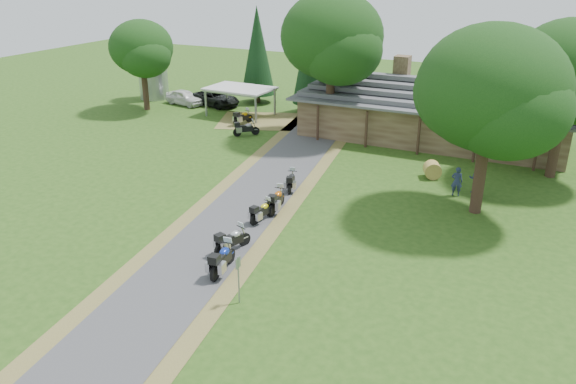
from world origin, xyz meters
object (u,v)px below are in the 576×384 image
at_px(car_white_sedan, 185,96).
at_px(motorcycle_row_c, 262,210).
at_px(motorcycle_row_e, 291,180).
at_px(motorcycle_carport_a, 243,117).
at_px(motorcycle_carport_b, 246,128).
at_px(motorcycle_row_b, 232,239).
at_px(carport, 240,102).
at_px(car_dark_suv, 215,95).
at_px(hay_bale, 432,170).
at_px(motorcycle_row_d, 277,199).
at_px(motorcycle_row_a, 223,258).
at_px(silo, 152,69).
at_px(lodge, 433,108).

relative_size(car_white_sedan, motorcycle_row_c, 3.04).
distance_m(motorcycle_row_e, motorcycle_carport_a, 15.67).
height_order(motorcycle_row_e, motorcycle_carport_b, motorcycle_carport_b).
bearing_deg(motorcycle_row_b, carport, 47.48).
xyz_separation_m(car_dark_suv, hay_bale, (23.60, -10.70, -0.55)).
distance_m(motorcycle_row_d, motorcycle_carport_b, 15.06).
bearing_deg(motorcycle_row_a, motorcycle_row_e, 1.19).
height_order(silo, motorcycle_row_a, silo).
bearing_deg(motorcycle_row_d, hay_bale, -45.22).
bearing_deg(motorcycle_row_d, silo, 42.58).
height_order(motorcycle_row_a, motorcycle_carport_a, motorcycle_row_a).
xyz_separation_m(lodge, hay_bale, (2.02, -8.88, -1.90)).
relative_size(motorcycle_row_e, motorcycle_carport_b, 0.96).
distance_m(motorcycle_row_b, motorcycle_carport_b, 19.69).
bearing_deg(carport, motorcycle_carport_a, -53.56).
bearing_deg(motorcycle_row_e, car_dark_suv, 26.44).
distance_m(motorcycle_row_a, motorcycle_carport_b, 21.66).
distance_m(motorcycle_row_a, motorcycle_row_d, 7.25).
bearing_deg(motorcycle_carport_b, motorcycle_row_d, -96.56).
bearing_deg(lodge, motorcycle_row_e, -110.36).
distance_m(motorcycle_row_b, motorcycle_row_e, 8.53).
height_order(silo, motorcycle_carport_a, silo).
bearing_deg(motorcycle_row_e, carport, 21.89).
distance_m(motorcycle_row_c, hay_bale, 12.75).
relative_size(motorcycle_row_c, motorcycle_carport_a, 0.91).
distance_m(car_dark_suv, motorcycle_carport_a, 7.55).
xyz_separation_m(lodge, motorcycle_carport_b, (-13.76, -5.79, -1.79)).
bearing_deg(motorcycle_carport_b, car_dark_suv, 93.16).
bearing_deg(car_white_sedan, car_dark_suv, -59.77).
bearing_deg(motorcycle_row_e, silo, 36.98).
xyz_separation_m(lodge, motorcycle_row_b, (-4.67, -23.26, -1.77)).
distance_m(silo, car_dark_suv, 7.61).
bearing_deg(motorcycle_row_c, motorcycle_row_b, -164.84).
bearing_deg(motorcycle_carport_a, silo, 84.93).
bearing_deg(motorcycle_carport_a, hay_bale, -93.96).
bearing_deg(motorcycle_row_a, motorcycle_row_c, 2.80).
xyz_separation_m(lodge, carport, (-17.42, -0.34, -1.16)).
bearing_deg(silo, lodge, -3.67).
bearing_deg(motorcycle_carport_a, car_white_sedan, 81.41).
relative_size(motorcycle_row_a, motorcycle_row_b, 1.07).
height_order(car_white_sedan, motorcycle_row_a, car_white_sedan).
relative_size(motorcycle_row_a, hay_bale, 1.93).
xyz_separation_m(silo, motorcycle_carport_a, (13.24, -4.76, -2.31)).
relative_size(silo, motorcycle_row_a, 2.81).
height_order(motorcycle_row_d, motorcycle_carport_a, motorcycle_row_d).
relative_size(carport, motorcycle_carport_a, 2.99).
bearing_deg(lodge, motorcycle_row_a, -99.18).
distance_m(car_dark_suv, motorcycle_row_b, 30.25).
height_order(motorcycle_row_c, hay_bale, motorcycle_row_c).
bearing_deg(motorcycle_row_a, motorcycle_carport_b, 20.03).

